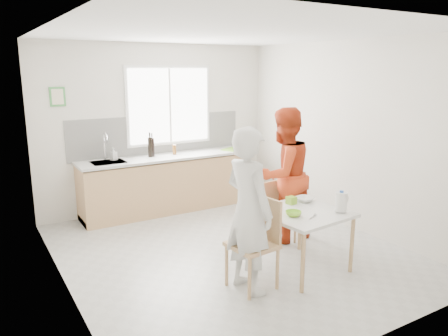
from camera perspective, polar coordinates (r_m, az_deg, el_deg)
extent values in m
plane|color=#B7B7B2|center=(5.73, 0.72, -10.76)|extent=(4.50, 4.50, 0.00)
plane|color=silver|center=(7.32, -8.57, 5.28)|extent=(4.00, 0.00, 4.00)
plane|color=silver|center=(3.66, 19.62, -2.81)|extent=(4.00, 0.00, 4.00)
plane|color=silver|center=(4.63, -20.82, 0.24)|extent=(0.00, 4.50, 4.50)
plane|color=silver|center=(6.60, 15.75, 4.13)|extent=(0.00, 4.50, 4.50)
plane|color=white|center=(5.27, 0.81, 17.27)|extent=(4.50, 4.50, 0.00)
cube|color=white|center=(7.35, -7.17, 8.10)|extent=(1.50, 0.03, 1.30)
cube|color=white|center=(7.33, -7.10, 8.09)|extent=(1.40, 0.02, 1.20)
cube|color=white|center=(7.33, -7.09, 8.08)|extent=(0.03, 0.03, 1.20)
cube|color=white|center=(7.33, -8.51, 4.30)|extent=(3.00, 0.02, 0.65)
cube|color=#479C4C|center=(6.82, -20.93, 8.69)|extent=(0.22, 0.02, 0.28)
cube|color=beige|center=(6.81, -20.91, 8.69)|extent=(0.16, 0.01, 0.22)
cube|color=tan|center=(7.23, -7.42, -2.22)|extent=(2.80, 0.60, 0.86)
cube|color=#3F3326|center=(7.33, -7.33, -5.09)|extent=(2.80, 0.54, 0.10)
cube|color=silver|center=(7.12, -7.53, 1.43)|extent=(2.84, 0.64, 0.04)
cube|color=#A5A5AA|center=(6.81, -14.87, 0.63)|extent=(0.50, 0.40, 0.03)
cylinder|color=silver|center=(6.92, -15.34, 2.44)|extent=(0.02, 0.02, 0.36)
torus|color=silver|center=(6.83, -15.26, 3.84)|extent=(0.02, 0.18, 0.18)
cube|color=silver|center=(5.09, 10.21, -5.79)|extent=(1.00, 1.00, 0.04)
cylinder|color=tan|center=(4.69, 10.24, -12.18)|extent=(0.05, 0.05, 0.65)
cylinder|color=tan|center=(5.22, 3.72, -9.34)|extent=(0.05, 0.05, 0.65)
cylinder|color=tan|center=(5.26, 16.34, -9.66)|extent=(0.05, 0.05, 0.65)
cylinder|color=tan|center=(5.74, 9.90, -7.41)|extent=(0.05, 0.05, 0.65)
cube|color=tan|center=(4.67, 3.69, -10.04)|extent=(0.49, 0.49, 0.04)
cube|color=tan|center=(4.70, 5.62, -6.57)|extent=(0.07, 0.43, 0.47)
cylinder|color=tan|center=(4.80, 0.34, -12.63)|extent=(0.04, 0.04, 0.46)
cylinder|color=tan|center=(4.53, 3.35, -14.28)|extent=(0.04, 0.04, 0.46)
cylinder|color=tan|center=(5.02, 3.91, -11.48)|extent=(0.04, 0.04, 0.46)
cylinder|color=tan|center=(4.76, 6.98, -12.94)|extent=(0.04, 0.04, 0.46)
cube|color=tan|center=(5.91, 7.13, -5.93)|extent=(0.41, 0.41, 0.04)
cube|color=tan|center=(5.96, 6.06, -3.57)|extent=(0.36, 0.06, 0.39)
cylinder|color=tan|center=(5.77, 7.02, -8.63)|extent=(0.03, 0.03, 0.38)
cylinder|color=tan|center=(5.98, 9.27, -7.90)|extent=(0.03, 0.03, 0.38)
cylinder|color=tan|center=(5.99, 4.88, -7.76)|extent=(0.03, 0.03, 0.38)
cylinder|color=tan|center=(6.19, 7.13, -7.10)|extent=(0.03, 0.03, 0.38)
imported|color=silver|center=(4.50, 3.22, -5.58)|extent=(0.48, 0.67, 1.74)
imported|color=red|center=(5.88, 7.75, -0.93)|extent=(0.94, 0.77, 1.81)
imported|color=#8ED932|center=(4.90, 9.05, -5.90)|extent=(0.19, 0.19, 0.06)
imported|color=white|center=(5.44, 10.49, -4.05)|extent=(0.24, 0.24, 0.05)
cylinder|color=white|center=(5.10, 15.04, -4.27)|extent=(0.13, 0.13, 0.22)
cylinder|color=blue|center=(5.07, 15.12, -3.01)|extent=(0.04, 0.04, 0.03)
torus|color=white|center=(5.15, 15.58, -3.95)|extent=(0.10, 0.03, 0.10)
cube|color=#7DB429|center=(5.32, 8.78, -4.19)|extent=(0.11, 0.11, 0.09)
cylinder|color=#A5A5AA|center=(4.88, 11.47, -6.29)|extent=(0.15, 0.08, 0.01)
cube|color=#71B62A|center=(7.61, 1.06, 2.47)|extent=(0.42, 0.37, 0.01)
cylinder|color=black|center=(7.04, -9.64, 2.71)|extent=(0.07, 0.07, 0.32)
cylinder|color=black|center=(7.08, -9.35, 2.70)|extent=(0.07, 0.07, 0.30)
cylinder|color=brown|center=(7.21, -6.49, 2.41)|extent=(0.06, 0.06, 0.16)
imported|color=#999999|center=(6.94, -14.23, 1.80)|extent=(0.11, 0.11, 0.19)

